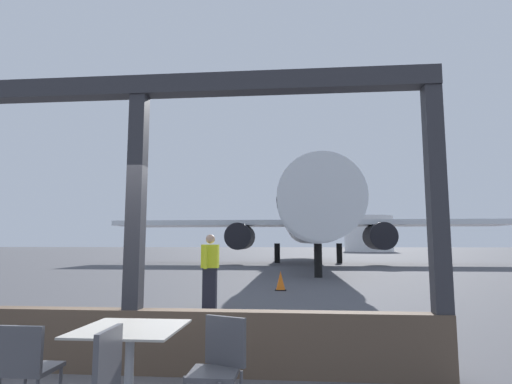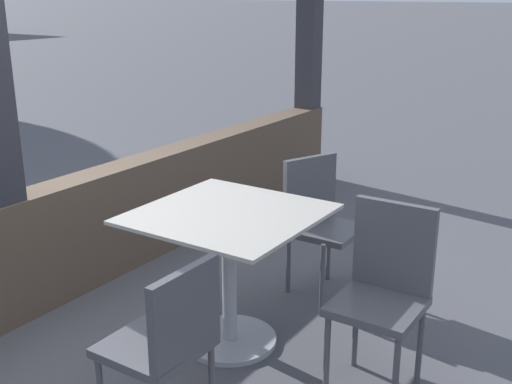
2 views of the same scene
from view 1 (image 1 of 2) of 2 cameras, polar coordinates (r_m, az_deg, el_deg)
ground_plane at (r=45.10m, az=2.73°, el=-8.92°), size 220.00×220.00×0.00m
window_frame at (r=5.41m, az=-16.33°, el=-9.70°), size 7.47×0.24×3.66m
dining_table at (r=4.20m, az=-16.90°, el=-21.06°), size 0.91×0.91×0.77m
cafe_chair_window_left at (r=3.39m, az=-21.28°, el=-23.29°), size 0.40×0.40×0.93m
cafe_chair_window_right at (r=4.33m, az=-28.85°, el=-19.86°), size 0.40×0.40×0.84m
cafe_chair_aisle_left at (r=3.87m, az=-5.06°, el=-22.03°), size 0.50×0.50×0.89m
airplane at (r=30.81m, az=7.19°, el=-3.66°), size 29.08×30.52×10.11m
ground_crew_worker at (r=10.11m, az=-6.31°, el=-10.54°), size 0.40×0.55×1.74m
traffic_cone at (r=13.96m, az=3.38°, el=-12.08°), size 0.36×0.36×0.62m
fuel_storage_tank at (r=78.64m, az=15.12°, el=-5.54°), size 8.60×8.60×6.37m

